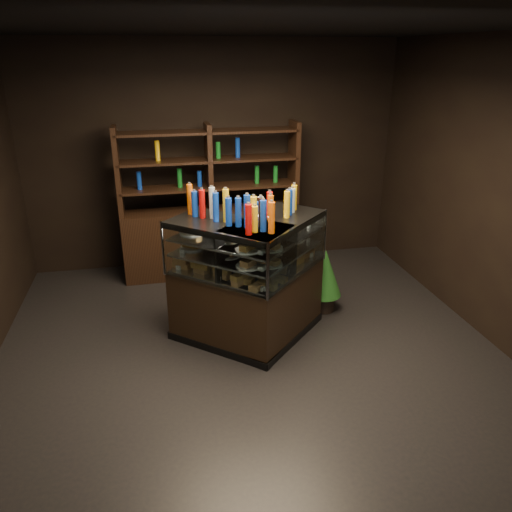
{
  "coord_description": "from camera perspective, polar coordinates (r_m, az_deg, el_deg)",
  "views": [
    {
      "loc": [
        -0.81,
        -4.23,
        2.8
      ],
      "look_at": [
        0.09,
        0.14,
        0.98
      ],
      "focal_mm": 35.0,
      "sensor_mm": 36.0,
      "label": 1
    }
  ],
  "objects": [
    {
      "name": "potted_conifer",
      "position": [
        5.75,
        7.89,
        -1.8
      ],
      "size": [
        0.4,
        0.4,
        0.85
      ],
      "rotation": [
        0.0,
        0.0,
        -0.38
      ],
      "color": "black",
      "rests_on": "ground"
    },
    {
      "name": "back_shelving",
      "position": [
        6.69,
        -5.15,
        2.97
      ],
      "size": [
        2.32,
        0.46,
        2.0
      ],
      "rotation": [
        0.0,
        0.0,
        0.02
      ],
      "color": "black",
      "rests_on": "ground"
    },
    {
      "name": "food_display",
      "position": [
        4.92,
        -0.53,
        0.47
      ],
      "size": [
        1.39,
        0.9,
        0.41
      ],
      "color": "gold",
      "rests_on": "display_case"
    },
    {
      "name": "bottles_top",
      "position": [
        4.77,
        -0.57,
        5.6
      ],
      "size": [
        1.22,
        0.76,
        0.3
      ],
      "color": "#0F38B2",
      "rests_on": "display_case"
    },
    {
      "name": "display_case",
      "position": [
        5.14,
        -0.52,
        -5.12
      ],
      "size": [
        1.73,
        1.28,
        1.31
      ],
      "rotation": [
        0.0,
        0.0,
        0.04
      ],
      "color": "black",
      "rests_on": "ground"
    },
    {
      "name": "room_shell",
      "position": [
        4.4,
        -0.79,
        10.89
      ],
      "size": [
        5.02,
        5.02,
        3.01
      ],
      "color": "black",
      "rests_on": "ground"
    },
    {
      "name": "ground",
      "position": [
        5.14,
        -0.67,
        -10.84
      ],
      "size": [
        5.0,
        5.0,
        0.0
      ],
      "primitive_type": "plane",
      "color": "black",
      "rests_on": "ground"
    }
  ]
}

